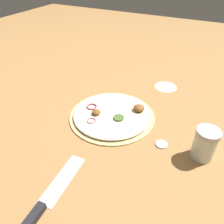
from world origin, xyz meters
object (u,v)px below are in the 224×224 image
at_px(pizza, 112,115).
at_px(knife, 42,206).
at_px(spice_jar, 205,144).
at_px(loose_cap, 162,144).

distance_m(pizza, knife, 0.38).
bearing_deg(spice_jar, knife, -132.05).
relative_size(knife, loose_cap, 6.66).
bearing_deg(knife, spice_jar, -45.99).
relative_size(pizza, spice_jar, 3.12).
distance_m(spice_jar, loose_cap, 0.12).
xyz_separation_m(spice_jar, loose_cap, (-0.11, -0.01, -0.05)).
height_order(pizza, loose_cap, pizza).
distance_m(pizza, spice_jar, 0.32).
height_order(pizza, spice_jar, spice_jar).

